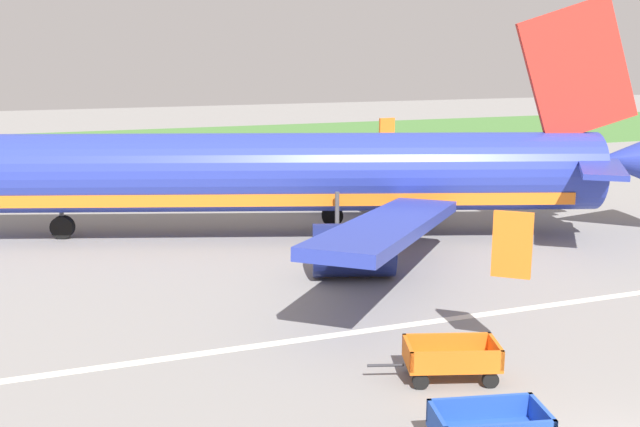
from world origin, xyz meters
The scene contains 4 objects.
grass_strip centered at (0.00, 61.40, 0.03)m, with size 220.00×28.00×0.06m, color #477A38.
apron_stripe centered at (0.00, 9.78, 0.01)m, with size 120.00×0.36×0.01m, color silver.
airplane centered at (-0.07, 22.23, 3.05)m, with size 36.69×29.83×11.34m.
baggage_cart_fourth_in_row centered at (-1.60, 5.68, 0.60)m, with size 3.61×2.09×1.07m.
Camera 1 is at (-11.56, -10.92, 8.79)m, focal length 42.03 mm.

